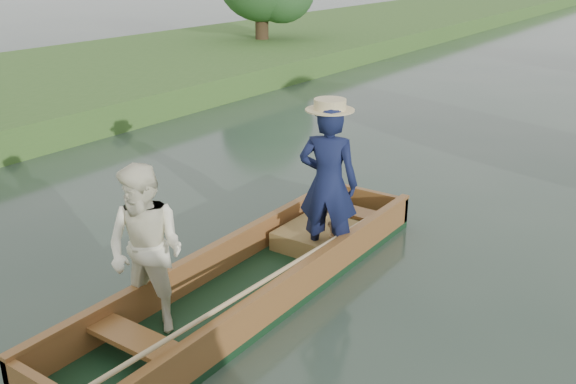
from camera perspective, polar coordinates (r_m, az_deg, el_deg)
The scene contains 2 objects.
ground at distance 6.79m, azimuth -2.94°, elevation -8.99°, with size 120.00×120.00×0.00m, color #283D30.
punt at distance 6.52m, azimuth -3.41°, elevation -4.50°, with size 1.38×5.00×1.90m.
Camera 1 is at (3.67, -4.63, 3.35)m, focal length 40.00 mm.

